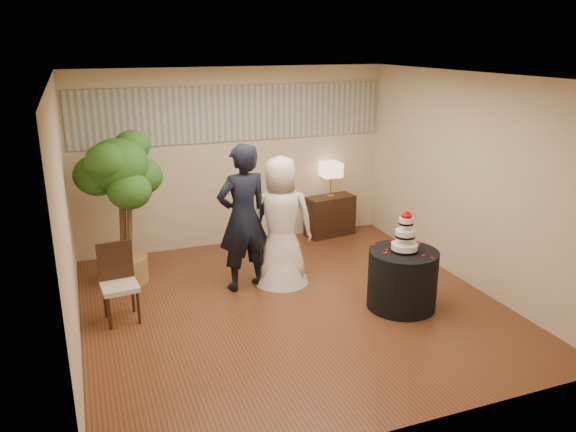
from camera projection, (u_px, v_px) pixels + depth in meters
name	position (u px, v px, depth m)	size (l,w,h in m)	color
floor	(292.00, 306.00, 7.03)	(5.00, 5.00, 0.00)	brown
ceiling	(292.00, 76.00, 6.19)	(5.00, 5.00, 0.00)	white
wall_back	(235.00, 158.00, 8.84)	(5.00, 0.06, 2.80)	beige
wall_front	(407.00, 279.00, 4.38)	(5.00, 0.06, 2.80)	beige
wall_left	(66.00, 221.00, 5.76)	(0.06, 5.00, 2.80)	beige
wall_right	(467.00, 180.00, 7.45)	(0.06, 5.00, 2.80)	beige
mural_border	(234.00, 113.00, 8.61)	(4.90, 0.02, 0.85)	#A4A698
groom	(243.00, 218.00, 7.26)	(0.71, 0.47, 1.96)	black
bride	(281.00, 221.00, 7.47)	(0.86, 0.74, 1.76)	white
cake_table	(402.00, 279.00, 6.90)	(0.85, 0.85, 0.74)	black
wedding_cake	(405.00, 231.00, 6.72)	(0.32, 0.32, 0.51)	white
console	(330.00, 216.00, 9.48)	(0.82, 0.36, 0.68)	black
table_lamp	(331.00, 180.00, 9.29)	(0.31, 0.31, 0.58)	beige
ficus_tree	(122.00, 209.00, 7.42)	(1.00, 1.00, 2.09)	#2A5C1D
side_chair	(120.00, 284.00, 6.52)	(0.43, 0.45, 0.93)	black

